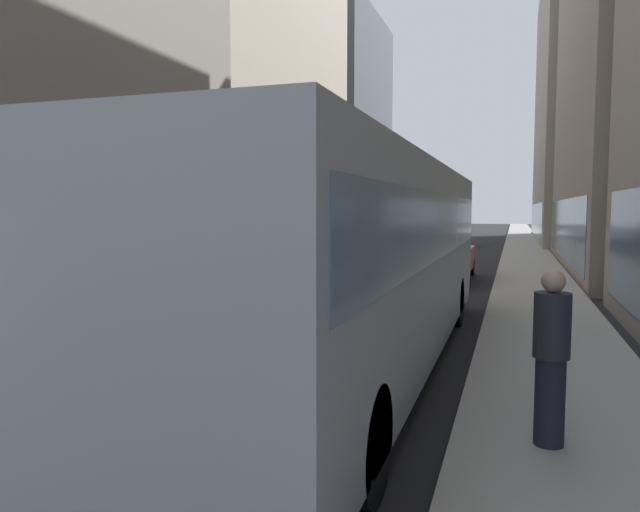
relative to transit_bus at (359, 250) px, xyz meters
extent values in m
plane|color=#232326|center=(-2.80, 29.47, -1.78)|extent=(120.00, 120.00, 0.00)
cube|color=#ADA89E|center=(-8.50, 29.47, -1.70)|extent=(2.40, 110.00, 0.15)
cube|color=#ADA89E|center=(2.90, 29.47, -1.70)|extent=(2.40, 110.00, 0.15)
cube|color=slate|center=(-9.35, 2.26, -0.18)|extent=(0.08, 21.22, 2.40)
cube|color=#B2A893|center=(-14.70, 24.91, 9.11)|extent=(9.17, 19.89, 21.77)
cube|color=slate|center=(-10.14, 24.91, -0.18)|extent=(0.08, 17.90, 2.40)
cube|color=#4C515B|center=(-14.70, 43.87, 8.30)|extent=(9.50, 15.05, 20.15)
cube|color=slate|center=(-9.97, 43.87, -0.18)|extent=(0.08, 13.55, 2.40)
cube|color=slate|center=(4.21, 16.76, -0.18)|extent=(0.08, 15.02, 2.40)
cube|color=#B2A893|center=(9.10, 37.39, 8.15)|extent=(10.61, 22.58, 19.85)
cube|color=slate|center=(3.81, 37.39, -0.18)|extent=(0.08, 20.32, 2.40)
cube|color=#999EA3|center=(0.00, -0.01, -0.10)|extent=(2.55, 11.50, 2.75)
cube|color=slate|center=(0.00, -0.01, 0.39)|extent=(2.57, 11.04, 0.90)
cube|color=black|center=(0.00, 5.69, -1.23)|extent=(2.55, 0.16, 0.44)
cylinder|color=black|center=(-1.12, 3.54, -1.28)|extent=(0.30, 1.00, 1.00)
cylinder|color=black|center=(1.13, 3.54, -1.28)|extent=(0.30, 1.00, 1.00)
cylinder|color=black|center=(-1.12, -4.16, -1.28)|extent=(0.30, 1.00, 1.00)
cylinder|color=black|center=(1.13, -4.16, -1.28)|extent=(0.30, 1.00, 1.00)
cube|color=silver|center=(-1.45, 5.14, 0.72)|extent=(0.08, 0.24, 0.40)
cube|color=black|center=(-1.60, 30.48, -1.08)|extent=(1.86, 3.96, 0.75)
cube|color=slate|center=(-1.60, 30.28, -0.43)|extent=(1.72, 1.78, 0.55)
cylinder|color=black|center=(-2.42, 32.05, -1.46)|extent=(0.22, 0.64, 0.64)
cylinder|color=black|center=(-0.78, 32.05, -1.46)|extent=(0.22, 0.64, 0.64)
cylinder|color=black|center=(-2.42, 28.91, -1.46)|extent=(0.22, 0.64, 0.64)
cylinder|color=black|center=(-0.78, 28.91, -1.46)|extent=(0.22, 0.64, 0.64)
cube|color=red|center=(0.00, 11.29, -1.08)|extent=(1.81, 4.45, 0.75)
cube|color=slate|center=(0.00, 11.07, -0.43)|extent=(1.66, 2.00, 0.55)
cylinder|color=black|center=(-0.79, 13.10, -1.46)|extent=(0.22, 0.64, 0.64)
cylinder|color=black|center=(0.79, 13.10, -1.46)|extent=(0.22, 0.64, 0.64)
cylinder|color=black|center=(-0.79, 9.49, -1.46)|extent=(0.22, 0.64, 0.64)
cylinder|color=black|center=(0.79, 9.49, -1.46)|extent=(0.22, 0.64, 0.64)
cube|color=#4C6BB7|center=(-5.60, 35.13, -1.08)|extent=(1.86, 4.36, 0.75)
cube|color=slate|center=(-5.60, 34.91, -0.43)|extent=(1.71, 1.96, 0.55)
cylinder|color=black|center=(-6.42, 36.89, -1.46)|extent=(0.22, 0.64, 0.64)
cylinder|color=black|center=(-4.78, 36.89, -1.46)|extent=(0.22, 0.64, 0.64)
cylinder|color=black|center=(-6.42, 33.37, -1.46)|extent=(0.22, 0.64, 0.64)
cylinder|color=black|center=(-4.78, 33.37, -1.46)|extent=(0.22, 0.64, 0.64)
cube|color=slate|center=(-4.00, 9.50, -1.08)|extent=(1.81, 3.95, 0.75)
cube|color=slate|center=(-4.00, 9.31, -0.43)|extent=(1.67, 1.78, 0.55)
cylinder|color=black|center=(-4.80, 11.06, -1.46)|extent=(0.22, 0.64, 0.64)
cylinder|color=black|center=(-3.20, 11.06, -1.46)|extent=(0.22, 0.64, 0.64)
cylinder|color=black|center=(-4.80, 7.94, -1.46)|extent=(0.22, 0.64, 0.64)
cylinder|color=black|center=(-3.20, 7.94, -1.46)|extent=(0.22, 0.64, 0.64)
ellipsoid|color=white|center=(-1.95, -3.92, -1.25)|extent=(0.22, 0.60, 0.26)
sphere|color=white|center=(-1.95, -3.54, -1.16)|extent=(0.20, 0.20, 0.20)
sphere|color=black|center=(-2.01, -3.52, -1.14)|extent=(0.07, 0.07, 0.07)
sphere|color=black|center=(-1.89, -3.52, -1.14)|extent=(0.07, 0.07, 0.07)
cylinder|color=white|center=(-1.95, -4.32, -1.20)|extent=(0.03, 0.16, 0.19)
cylinder|color=white|center=(-2.02, -3.71, -1.58)|extent=(0.06, 0.06, 0.40)
cylinder|color=white|center=(-1.88, -3.71, -1.58)|extent=(0.06, 0.06, 0.40)
cylinder|color=white|center=(-2.02, -4.13, -1.58)|extent=(0.06, 0.06, 0.40)
cylinder|color=white|center=(-1.88, -4.13, -1.58)|extent=(0.06, 0.06, 0.40)
sphere|color=black|center=(-1.90, -3.82, -1.21)|extent=(0.04, 0.04, 0.04)
sphere|color=black|center=(-2.01, -4.00, -1.23)|extent=(0.04, 0.04, 0.04)
sphere|color=black|center=(-1.93, -4.10, -1.19)|extent=(0.04, 0.04, 0.04)
cylinder|color=#1E1E2D|center=(2.61, -2.78, -1.20)|extent=(0.28, 0.28, 0.85)
cylinder|color=#26262D|center=(2.61, -2.78, -0.47)|extent=(0.34, 0.34, 0.62)
sphere|color=tan|center=(2.61, -2.78, -0.05)|extent=(0.22, 0.22, 0.22)
camera|label=1|loc=(2.25, -8.60, 0.63)|focal=32.58mm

